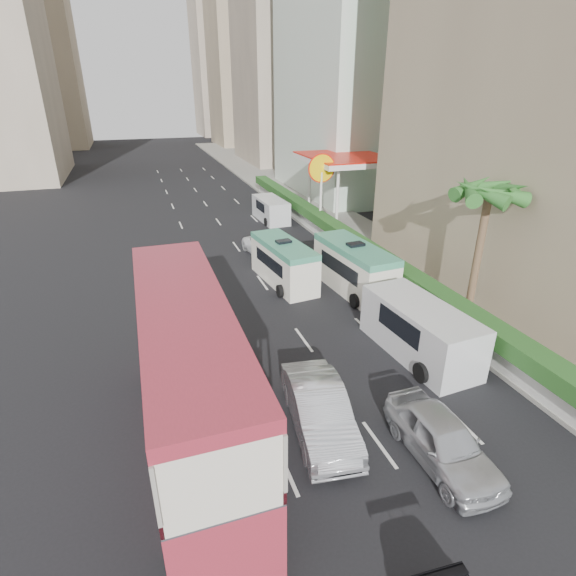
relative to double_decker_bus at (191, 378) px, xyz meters
name	(u,v)px	position (x,y,z in m)	size (l,w,h in m)	color
ground_plane	(362,404)	(6.00, 0.00, -2.53)	(200.00, 200.00, 0.00)	black
double_decker_bus	(191,378)	(0.00, 0.00, 0.00)	(2.50, 11.00, 5.06)	#9E2737
car_silver_lane_a	(319,429)	(4.01, -0.70, -2.53)	(1.73, 4.96, 1.63)	silver
car_silver_lane_b	(438,459)	(7.05, -3.15, -2.53)	(1.82, 4.52, 1.54)	silver
van_asset	(267,256)	(7.16, 16.42, -2.53)	(2.08, 4.51, 1.25)	silver
minibus_near	(284,263)	(6.83, 11.64, -1.28)	(1.87, 5.62, 2.49)	silver
minibus_far	(354,268)	(10.22, 9.30, -1.19)	(2.02, 6.06, 2.69)	silver
panel_van_near	(420,330)	(9.88, 2.35, -1.38)	(2.29, 5.73, 2.29)	silver
panel_van_far	(271,210)	(10.05, 25.00, -1.58)	(1.90, 4.76, 1.90)	silver
sidewalk	(323,215)	(15.00, 25.00, -2.44)	(6.00, 120.00, 0.18)	#99968C
kerb_wall	(349,250)	(12.20, 14.00, -1.85)	(0.30, 44.00, 1.00)	silver
hedge	(349,238)	(12.20, 14.00, -1.00)	(1.10, 44.00, 0.70)	#2D6626
palm_tree	(477,258)	(13.80, 4.00, 0.85)	(0.36, 0.36, 6.40)	brown
shell_station	(344,189)	(16.00, 23.00, 0.22)	(6.50, 8.00, 5.50)	silver
tower_far_a	(247,21)	(23.00, 82.00, 19.47)	(14.00, 14.00, 44.00)	tan
tower_far_b	(224,43)	(23.00, 104.00, 17.47)	(14.00, 14.00, 40.00)	tan
tower_left_b	(19,10)	(-16.00, 90.00, 20.47)	(16.00, 16.00, 46.00)	tan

